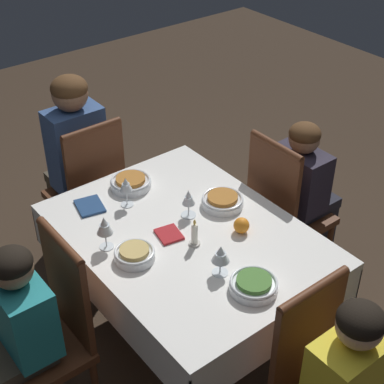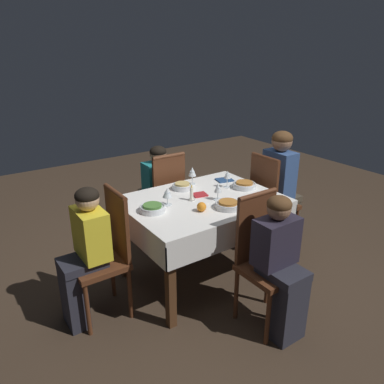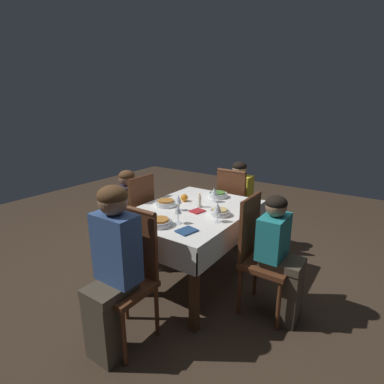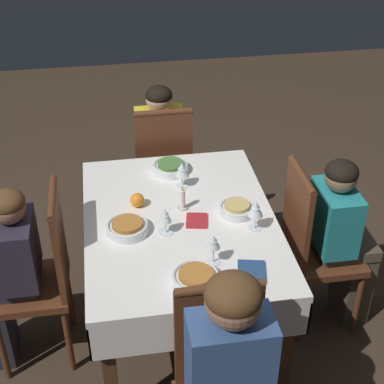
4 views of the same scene
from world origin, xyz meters
name	(u,v)px [view 2 (image 2 of 4)]	position (x,y,z in m)	size (l,w,h in m)	color
ground_plane	(201,275)	(0.00, 0.00, 0.00)	(8.00, 8.00, 0.00)	#3D2D21
dining_table	(202,209)	(0.00, 0.00, 0.64)	(1.25, 0.93, 0.73)	white
chair_east	(270,199)	(0.84, 0.04, 0.53)	(0.38, 0.37, 0.97)	#562D19
chair_west	(107,250)	(-0.84, 0.01, 0.53)	(0.38, 0.37, 0.97)	#562D19
chair_north	(164,196)	(0.04, 0.68, 0.53)	(0.37, 0.38, 0.97)	#562D19
chair_south	(264,255)	(0.04, -0.68, 0.53)	(0.37, 0.38, 0.97)	#562D19
person_adult_denim	(282,182)	(0.99, 0.04, 0.67)	(0.34, 0.30, 1.18)	#4C4233
person_child_yellow	(84,252)	(-1.00, 0.01, 0.57)	(0.33, 0.30, 1.03)	#282833
person_child_teal	(156,188)	(0.04, 0.85, 0.55)	(0.30, 0.33, 1.01)	#4C4233
person_child_dark	(282,262)	(0.04, -0.85, 0.55)	(0.30, 0.33, 1.01)	#282833
bowl_east	(245,185)	(0.46, 0.00, 0.76)	(0.20, 0.20, 0.06)	silver
wine_glass_east	(227,175)	(0.34, 0.10, 0.84)	(0.06, 0.06, 0.15)	white
bowl_west	(152,208)	(-0.45, 0.01, 0.76)	(0.20, 0.20, 0.06)	silver
wine_glass_west	(167,193)	(-0.30, 0.05, 0.83)	(0.08, 0.08, 0.14)	white
bowl_north	(182,186)	(-0.01, 0.28, 0.76)	(0.17, 0.17, 0.06)	silver
wine_glass_north	(192,172)	(0.13, 0.34, 0.85)	(0.07, 0.07, 0.16)	white
bowl_south	(228,205)	(0.06, -0.26, 0.76)	(0.20, 0.20, 0.06)	silver
wine_glass_south	(218,189)	(0.10, -0.08, 0.83)	(0.07, 0.07, 0.14)	white
candle_centerpiece	(192,195)	(-0.09, 0.02, 0.78)	(0.05, 0.05, 0.14)	beige
orange_fruit	(202,207)	(-0.15, -0.20, 0.77)	(0.07, 0.07, 0.07)	orange
napkin_red_folded	(200,195)	(0.03, 0.08, 0.74)	(0.13, 0.12, 0.01)	#AD2328
napkin_spare_side	(224,180)	(0.44, 0.25, 0.74)	(0.17, 0.15, 0.01)	navy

